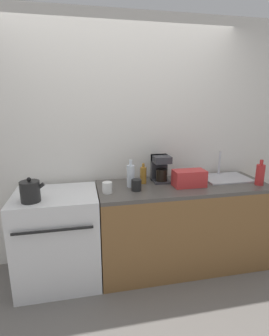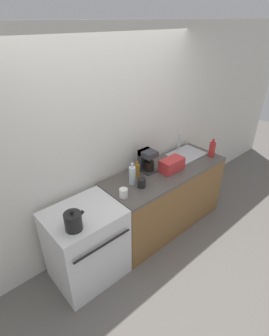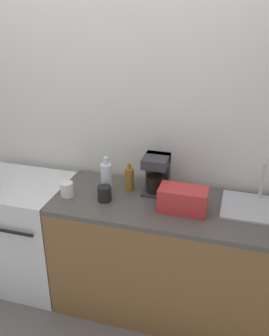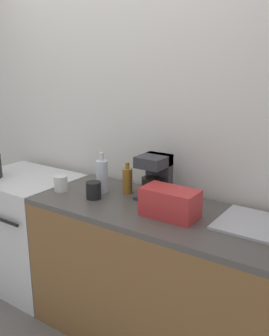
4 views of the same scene
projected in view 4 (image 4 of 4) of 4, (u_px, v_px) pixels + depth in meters
name	position (u px, v px, depth m)	size (l,w,h in m)	color
ground_plane	(61.00, 332.00, 2.52)	(12.00, 12.00, 0.00)	slate
wall_back	(122.00, 126.00, 2.73)	(8.00, 0.05, 2.60)	silver
stove	(28.00, 229.00, 2.99)	(0.77, 0.66, 0.91)	silver
counter_block	(167.00, 280.00, 2.32)	(1.76, 0.66, 0.91)	brown
toaster	(170.00, 203.00, 2.11)	(0.32, 0.17, 0.16)	red
coffee_maker	(155.00, 175.00, 2.39)	(0.17, 0.20, 0.28)	#333338
sink_tray	(267.00, 225.00, 1.98)	(0.50, 0.38, 0.28)	#B7B7BC
bottle_amber	(127.00, 180.00, 2.49)	(0.07, 0.07, 0.21)	#9E6B23
bottle_clear	(102.00, 176.00, 2.50)	(0.08, 0.08, 0.27)	silver
cup_black	(94.00, 190.00, 2.39)	(0.10, 0.10, 0.11)	black
cup_white	(61.00, 183.00, 2.54)	(0.09, 0.09, 0.11)	white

